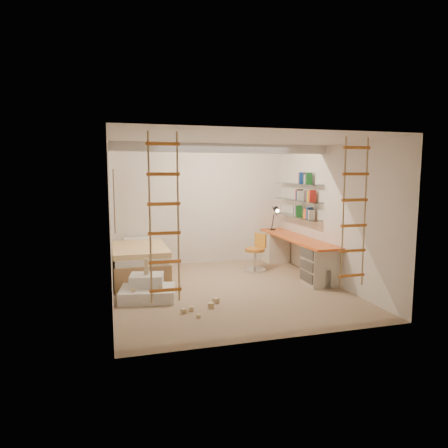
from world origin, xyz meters
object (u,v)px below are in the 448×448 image
object	(u,v)px
desk	(295,253)
bed	(140,262)
play_platform	(147,290)
swivel_chair	(255,258)

from	to	relation	value
desk	bed	distance (m)	3.22
play_platform	desk	bearing A→B (deg)	17.71
swivel_chair	play_platform	bearing A→B (deg)	-151.57
desk	play_platform	world-z (taller)	desk
swivel_chair	bed	bearing A→B (deg)	177.98
play_platform	bed	bearing A→B (deg)	91.25
bed	swivel_chair	size ratio (longest dim) A/B	2.50
bed	play_platform	world-z (taller)	bed
desk	bed	xyz separation A→B (m)	(-3.20, 0.36, -0.07)
desk	swivel_chair	distance (m)	0.84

